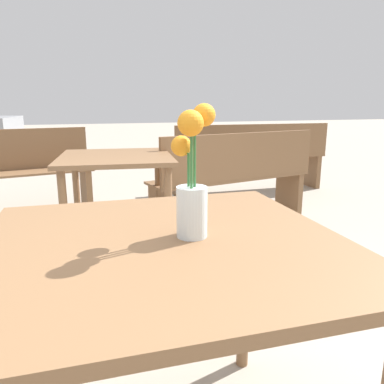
# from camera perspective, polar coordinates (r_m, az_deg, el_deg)

# --- Properties ---
(table_front) EXTENTS (0.96, 0.92, 0.75)m
(table_front) POSITION_cam_1_polar(r_m,az_deg,el_deg) (1.03, -4.13, -12.40)
(table_front) COLOR brown
(table_front) RESTS_ON ground_plane
(flower_vase) EXTENTS (0.11, 0.13, 0.35)m
(flower_vase) POSITION_cam_1_polar(r_m,az_deg,el_deg) (0.97, 0.02, 0.64)
(flower_vase) COLOR silver
(flower_vase) RESTS_ON table_front
(bench_middle) EXTENTS (1.99, 0.41, 0.85)m
(bench_middle) POSITION_cam_1_polar(r_m,az_deg,el_deg) (4.70, 9.01, 5.68)
(bench_middle) COLOR brown
(bench_middle) RESTS_ON ground_plane
(bench_far) EXTENTS (1.59, 0.67, 0.85)m
(bench_far) POSITION_cam_1_polar(r_m,az_deg,el_deg) (3.35, 6.71, 2.33)
(bench_far) COLOR brown
(bench_far) RESTS_ON ground_plane
(table_back) EXTENTS (0.85, 0.88, 0.75)m
(table_back) POSITION_cam_1_polar(r_m,az_deg,el_deg) (2.66, -11.42, 2.91)
(table_back) COLOR brown
(table_back) RESTS_ON ground_plane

